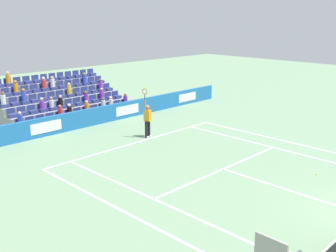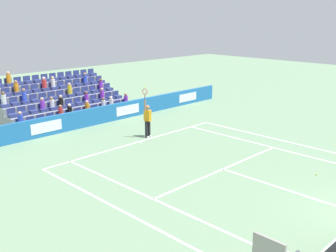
{
  "view_description": "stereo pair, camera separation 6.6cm",
  "coord_description": "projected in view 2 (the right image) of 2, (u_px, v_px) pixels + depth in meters",
  "views": [
    {
      "loc": [
        13.27,
        3.34,
        6.46
      ],
      "look_at": [
        -0.46,
        -10.19,
        1.1
      ],
      "focal_mm": 43.27,
      "sensor_mm": 36.0,
      "label": 1
    },
    {
      "loc": [
        13.22,
        3.39,
        6.46
      ],
      "look_at": [
        -0.46,
        -10.19,
        1.1
      ],
      "focal_mm": 43.27,
      "sensor_mm": 36.0,
      "label": 2
    }
  ],
  "objects": [
    {
      "name": "tennis_player",
      "position": [
        148.0,
        119.0,
        21.7
      ],
      "size": [
        0.53,
        0.4,
        2.85
      ],
      "color": "black",
      "rests_on": "ground"
    },
    {
      "name": "line_singles_sideline_left",
      "position": [
        162.0,
        203.0,
        14.29
      ],
      "size": [
        0.1,
        11.89,
        0.01
      ],
      "primitive_type": "cube",
      "color": "white",
      "rests_on": "ground"
    },
    {
      "name": "line_baseline",
      "position": [
        139.0,
        142.0,
        21.14
      ],
      "size": [
        10.97,
        0.1,
        0.01
      ],
      "primitive_type": "cube",
      "color": "white",
      "rests_on": "ground"
    },
    {
      "name": "sponsor_barrier",
      "position": [
        90.0,
        117.0,
        23.99
      ],
      "size": [
        22.92,
        0.22,
        1.05
      ],
      "color": "#1E66AD",
      "rests_on": "ground"
    },
    {
      "name": "line_doubles_sideline_right",
      "position": [
        295.0,
        143.0,
        20.86
      ],
      "size": [
        0.1,
        11.89,
        0.01
      ],
      "primitive_type": "cube",
      "color": "white",
      "rests_on": "ground"
    },
    {
      "name": "line_singles_sideline_right",
      "position": [
        281.0,
        150.0,
        19.92
      ],
      "size": [
        0.1,
        11.89,
        0.01
      ],
      "primitive_type": "cube",
      "color": "white",
      "rests_on": "ground"
    },
    {
      "name": "loose_tennis_ball",
      "position": [
        317.0,
        174.0,
        16.77
      ],
      "size": [
        0.07,
        0.07,
        0.07
      ],
      "primitive_type": "sphere",
      "color": "#D1E533",
      "rests_on": "ground"
    },
    {
      "name": "line_doubles_sideline_left",
      "position": [
        133.0,
        216.0,
        13.35
      ],
      "size": [
        0.1,
        11.89,
        0.01
      ],
      "primitive_type": "cube",
      "color": "white",
      "rests_on": "ground"
    },
    {
      "name": "stadium_stand",
      "position": [
        58.0,
        103.0,
        26.32
      ],
      "size": [
        8.06,
        4.75,
        3.04
      ],
      "color": "gray",
      "rests_on": "ground"
    },
    {
      "name": "line_centre_mark",
      "position": [
        140.0,
        142.0,
        21.07
      ],
      "size": [
        0.1,
        0.2,
        0.01
      ],
      "primitive_type": "cube",
      "color": "white",
      "rests_on": "ground"
    },
    {
      "name": "line_service",
      "position": [
        223.0,
        169.0,
        17.41
      ],
      "size": [
        8.23,
        0.1,
        0.01
      ],
      "primitive_type": "cube",
      "color": "white",
      "rests_on": "ground"
    },
    {
      "name": "line_centre_service",
      "position": [
        291.0,
        191.0,
        15.24
      ],
      "size": [
        0.1,
        6.4,
        0.01
      ],
      "primitive_type": "cube",
      "color": "white",
      "rests_on": "ground"
    }
  ]
}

